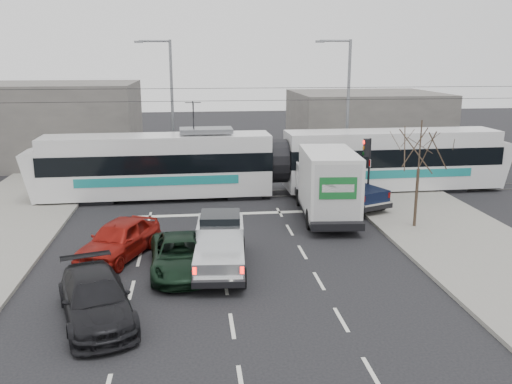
{
  "coord_description": "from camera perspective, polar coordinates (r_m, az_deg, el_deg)",
  "views": [
    {
      "loc": [
        -2.74,
        -20.92,
        7.95
      ],
      "look_at": [
        0.15,
        3.38,
        1.8
      ],
      "focal_mm": 38.0,
      "sensor_mm": 36.0,
      "label": 1
    }
  ],
  "objects": [
    {
      "name": "tram",
      "position": [
        31.72,
        2.23,
        3.16
      ],
      "size": [
        26.69,
        3.19,
        5.44
      ],
      "rotation": [
        0.0,
        0.0,
        0.02
      ],
      "color": "silver",
      "rests_on": "ground"
    },
    {
      "name": "ground",
      "position": [
        22.55,
        0.64,
        -6.54
      ],
      "size": [
        120.0,
        120.0,
        0.0
      ],
      "primitive_type": "plane",
      "color": "black",
      "rests_on": "ground"
    },
    {
      "name": "dark_car",
      "position": [
        17.67,
        -16.53,
        -10.71
      ],
      "size": [
        3.3,
        5.25,
        1.42
      ],
      "primitive_type": "imported",
      "rotation": [
        0.0,
        0.0,
        0.29
      ],
      "color": "black",
      "rests_on": "ground"
    },
    {
      "name": "red_car",
      "position": [
        22.64,
        -14.24,
        -4.82
      ],
      "size": [
        3.48,
        4.89,
        1.55
      ],
      "primitive_type": "imported",
      "rotation": [
        0.0,
        0.0,
        -0.41
      ],
      "color": "maroon",
      "rests_on": "ground"
    },
    {
      "name": "green_car",
      "position": [
        20.75,
        -8.02,
        -6.63
      ],
      "size": [
        2.43,
        4.81,
        1.31
      ],
      "primitive_type": "imported",
      "rotation": [
        0.0,
        0.0,
        0.06
      ],
      "color": "black",
      "rests_on": "ground"
    },
    {
      "name": "silver_pickup",
      "position": [
        21.02,
        -3.79,
        -5.35
      ],
      "size": [
        2.23,
        5.44,
        1.93
      ],
      "rotation": [
        0.0,
        0.0,
        -0.08
      ],
      "color": "black",
      "rests_on": "ground"
    },
    {
      "name": "building_right",
      "position": [
        47.59,
        11.41,
        7.26
      ],
      "size": [
        12.0,
        10.0,
        5.0
      ],
      "primitive_type": "cube",
      "color": "slate",
      "rests_on": "ground"
    },
    {
      "name": "box_truck",
      "position": [
        27.26,
        7.44,
        0.8
      ],
      "size": [
        2.95,
        7.17,
        3.5
      ],
      "rotation": [
        0.0,
        0.0,
        -0.08
      ],
      "color": "black",
      "rests_on": "ground"
    },
    {
      "name": "rails",
      "position": [
        32.04,
        -1.66,
        -0.25
      ],
      "size": [
        60.0,
        1.6,
        0.03
      ],
      "primitive_type": "cube",
      "color": "#33302D",
      "rests_on": "ground"
    },
    {
      "name": "navy_pickup",
      "position": [
        29.86,
        9.18,
        0.59
      ],
      "size": [
        3.68,
        5.44,
        2.16
      ],
      "rotation": [
        0.0,
        0.0,
        0.39
      ],
      "color": "black",
      "rests_on": "ground"
    },
    {
      "name": "building_left",
      "position": [
        44.65,
        -21.49,
        6.77
      ],
      "size": [
        14.0,
        10.0,
        6.0
      ],
      "primitive_type": "cube",
      "color": "slate",
      "rests_on": "ground"
    },
    {
      "name": "street_lamp_near",
      "position": [
        36.45,
        9.39,
        9.46
      ],
      "size": [
        2.38,
        0.25,
        9.0
      ],
      "color": "slate",
      "rests_on": "ground"
    },
    {
      "name": "traffic_signal",
      "position": [
        29.39,
        11.63,
        3.61
      ],
      "size": [
        0.44,
        0.44,
        3.6
      ],
      "color": "black",
      "rests_on": "ground"
    },
    {
      "name": "sidewalk_right",
      "position": [
        25.25,
        21.43,
        -5.08
      ],
      "size": [
        6.0,
        60.0,
        0.15
      ],
      "primitive_type": "cube",
      "color": "gray",
      "rests_on": "ground"
    },
    {
      "name": "street_lamp_far",
      "position": [
        37.06,
        -9.12,
        9.54
      ],
      "size": [
        2.38,
        0.25,
        9.0
      ],
      "color": "slate",
      "rests_on": "ground"
    },
    {
      "name": "catenary",
      "position": [
        31.31,
        -1.71,
        6.63
      ],
      "size": [
        60.0,
        0.2,
        7.0
      ],
      "color": "black",
      "rests_on": "ground"
    },
    {
      "name": "bare_tree",
      "position": [
        25.94,
        16.86,
        4.28
      ],
      "size": [
        2.4,
        2.4,
        5.0
      ],
      "color": "#47382B",
      "rests_on": "ground"
    }
  ]
}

